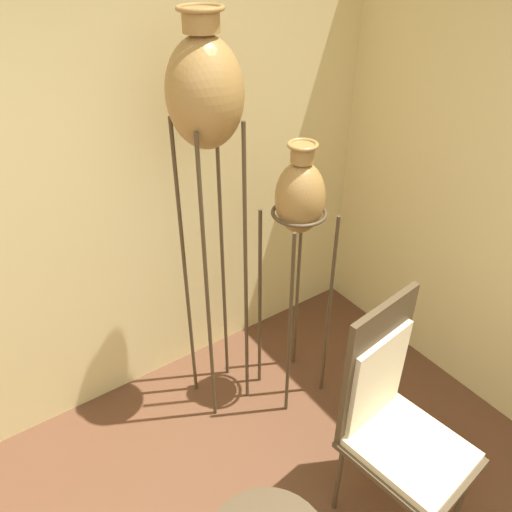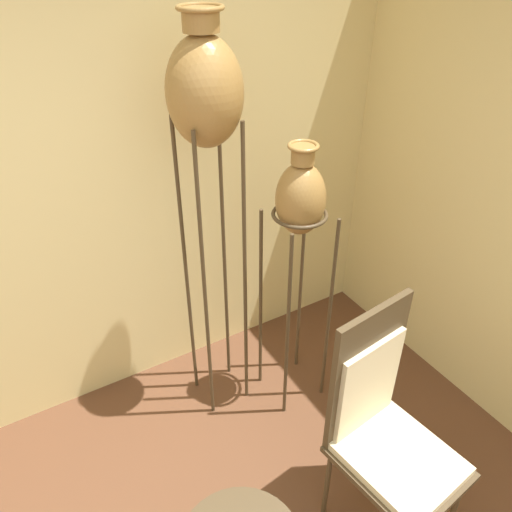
% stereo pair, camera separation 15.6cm
% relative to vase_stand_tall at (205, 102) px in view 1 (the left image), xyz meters
% --- Properties ---
extents(wall_back, '(8.09, 0.06, 2.70)m').
position_rel_vase_stand_tall_xyz_m(wall_back, '(-0.74, 0.44, -0.48)').
color(wall_back, beige).
rests_on(wall_back, ground_plane).
extents(vase_stand_tall, '(0.34, 0.34, 2.20)m').
position_rel_vase_stand_tall_xyz_m(vase_stand_tall, '(0.00, 0.00, 0.00)').
color(vase_stand_tall, '#473823').
rests_on(vase_stand_tall, ground_plane).
extents(vase_stand_medium, '(0.30, 0.30, 1.62)m').
position_rel_vase_stand_tall_xyz_m(vase_stand_medium, '(0.39, -0.20, -0.53)').
color(vase_stand_medium, '#473823').
rests_on(vase_stand_medium, ground_plane).
extents(chair, '(0.50, 0.57, 1.21)m').
position_rel_vase_stand_tall_xyz_m(chair, '(0.28, -1.05, -1.18)').
color(chair, '#473823').
rests_on(chair, ground_plane).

